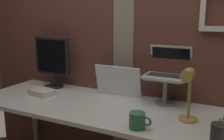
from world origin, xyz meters
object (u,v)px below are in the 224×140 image
laptop (168,68)px  coffee_mug (138,121)px  monitor (52,59)px  desk_lamp (188,90)px  pen_cup (219,135)px  whiteboard_panel (118,81)px

laptop → coffee_mug: size_ratio=2.35×
monitor → desk_lamp: bearing=-13.0°
laptop → pen_cup: 0.73m
monitor → coffee_mug: 1.14m
coffee_mug → desk_lamp: bearing=39.9°
pen_cup → coffee_mug: size_ratio=1.25×
pen_cup → coffee_mug: 0.45m
monitor → whiteboard_panel: 0.65m
laptop → pen_cup: laptop is taller
desk_lamp → coffee_mug: desk_lamp is taller
monitor → laptop: bearing=3.6°
monitor → desk_lamp: size_ratio=1.28×
whiteboard_panel → desk_lamp: (0.62, -0.32, 0.09)m
monitor → pen_cup: 1.55m
monitor → desk_lamp: 1.29m
whiteboard_panel → pen_cup: bearing=-32.2°
pen_cup → coffee_mug: bearing=180.0°
monitor → whiteboard_panel: monitor is taller
laptop → coffee_mug: (-0.02, -0.56, -0.21)m
pen_cup → desk_lamp: bearing=135.6°
desk_lamp → coffee_mug: (-0.24, -0.20, -0.17)m
laptop → whiteboard_panel: bearing=-174.6°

